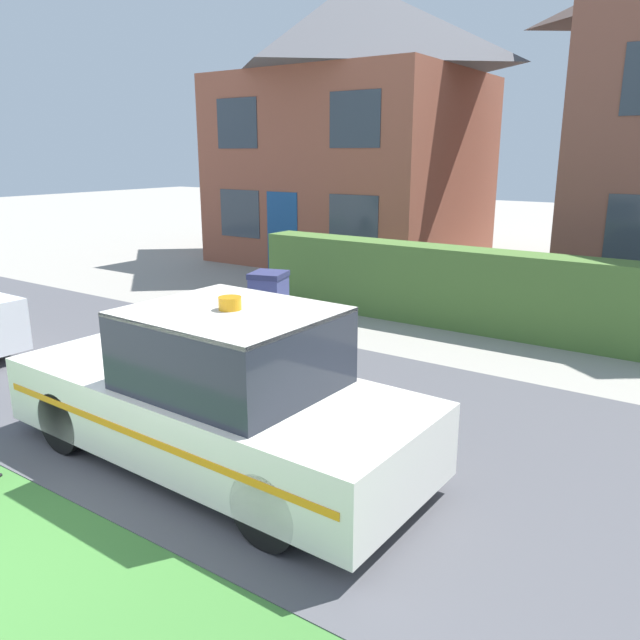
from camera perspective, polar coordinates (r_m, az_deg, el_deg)
name	(u,v)px	position (r m, az deg, el deg)	size (l,w,h in m)	color
road_strip	(279,411)	(7.84, -3.80, -8.26)	(28.00, 5.45, 0.01)	#4C4C51
lawn_verge	(3,558)	(5.85, -27.03, -18.84)	(28.00, 1.62, 0.01)	#3D7533
garden_hedge	(456,288)	(11.63, 12.29, 2.92)	(8.15, 0.71, 1.45)	#4C7233
police_car	(217,395)	(6.39, -9.38, -6.75)	(4.65, 1.90, 1.78)	black
house_left	(353,123)	(18.92, 3.05, 17.56)	(7.06, 6.18, 7.69)	#93513D
wheelie_bin	(269,299)	(11.50, -4.69, 1.96)	(0.76, 0.79, 1.00)	#474C8C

